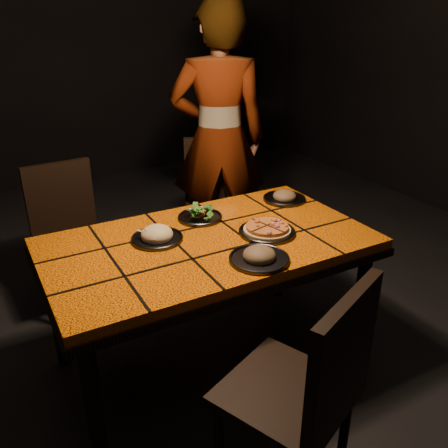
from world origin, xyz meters
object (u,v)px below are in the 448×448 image
dining_table (209,253)px  chair_far_right (215,195)px  plate_pasta (157,236)px  chair_far_left (68,227)px  chair_near (309,386)px  plate_pizza (267,230)px  diner (219,139)px

dining_table → chair_far_right: size_ratio=1.70×
plate_pasta → chair_far_left: bearing=107.5°
dining_table → chair_near: (-0.06, -0.90, -0.11)m
chair_far_right → plate_pasta: (-0.79, -0.88, 0.23)m
chair_far_right → plate_pizza: bearing=-79.4°
diner → chair_near: bearing=94.7°
chair_far_right → plate_pizza: size_ratio=3.27×
chair_far_right → plate_pasta: 1.21m
chair_far_left → dining_table: bearing=-66.6°
dining_table → diner: bearing=59.1°
dining_table → plate_pizza: 0.32m
plate_pizza → diner: bearing=73.5°
chair_far_right → diner: diner is taller
dining_table → chair_far_left: (-0.50, 0.98, -0.14)m
chair_near → chair_far_left: size_ratio=1.05×
chair_near → chair_far_left: (-0.44, 1.87, -0.03)m
chair_near → chair_far_left: bearing=-100.0°
chair_near → plate_pizza: 0.91m
plate_pizza → plate_pasta: 0.56m
dining_table → chair_far_right: chair_far_right is taller
chair_near → diner: (0.69, 1.94, 0.38)m
chair_far_right → plate_pasta: chair_far_right is taller
dining_table → chair_near: 0.90m
plate_pizza → chair_far_right: bearing=75.9°
plate_pasta → chair_near: bearing=-80.6°
chair_far_left → plate_pizza: bearing=-57.0°
dining_table → chair_far_right: (0.56, 0.99, -0.13)m
chair_far_right → chair_far_left: bearing=-154.3°
chair_far_left → diner: (1.13, 0.07, 0.41)m
dining_table → diner: 1.25m
chair_near → diner: bearing=-132.7°
dining_table → plate_pizza: bearing=-16.7°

